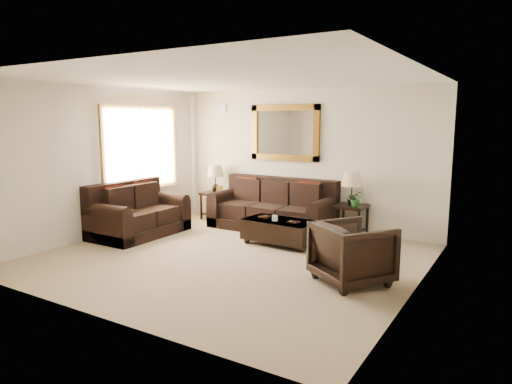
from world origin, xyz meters
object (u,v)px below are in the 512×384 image
Objects in this scene: loveseat at (137,216)px; end_table_right at (352,195)px; end_table_left at (216,184)px; armchair at (353,250)px; coffee_table at (280,229)px; sofa at (273,211)px.

end_table_right reaches higher than loveseat.
armchair is (3.85, -2.27, -0.32)m from end_table_left.
loveseat is 2.70m from coffee_table.
sofa is 2.72× the size of armchair.
armchair is (2.34, -2.10, 0.09)m from sofa.
end_table_left is 0.91× the size of coffee_table.
sofa is 3.15m from armchair.
armchair is at bearing -31.11° from coffee_table.
sofa is 1.57m from end_table_left.
armchair is (1.69, -1.16, 0.18)m from coffee_table.
sofa is at bearing -173.99° from end_table_right.
armchair is at bearing -30.54° from end_table_left.
end_table_left is at bearing -12.52° from loveseat.
sofa reaches higher than coffee_table.
coffee_table is 1.45× the size of armchair.
end_table_right is 2.43m from armchair.
end_table_right is 1.35× the size of armchair.
coffee_table is at bearing -127.86° from end_table_right.
end_table_left reaches higher than coffee_table.
sofa is 1.38× the size of loveseat.
loveseat is at bearing -138.18° from sofa.
loveseat is 1.97× the size of armchair.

